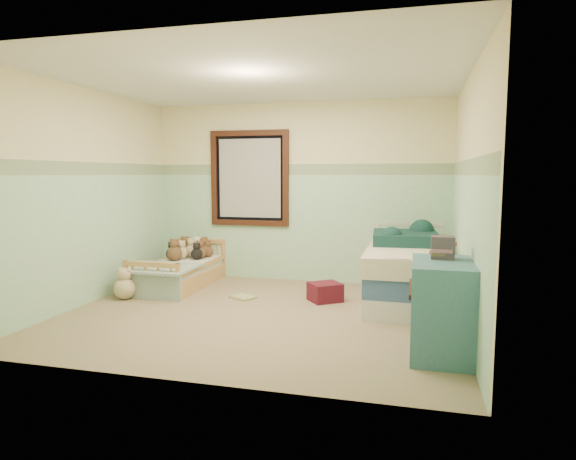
% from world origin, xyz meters
% --- Properties ---
extents(floor, '(4.20, 3.60, 0.02)m').
position_xyz_m(floor, '(0.00, 0.00, -0.01)').
color(floor, '#766452').
rests_on(floor, ground).
extents(ceiling, '(4.20, 3.60, 0.02)m').
position_xyz_m(ceiling, '(0.00, 0.00, 2.51)').
color(ceiling, silver).
rests_on(ceiling, wall_back).
extents(wall_back, '(4.20, 0.04, 2.50)m').
position_xyz_m(wall_back, '(0.00, 1.80, 1.25)').
color(wall_back, beige).
rests_on(wall_back, floor).
extents(wall_front, '(4.20, 0.04, 2.50)m').
position_xyz_m(wall_front, '(0.00, -1.80, 1.25)').
color(wall_front, beige).
rests_on(wall_front, floor).
extents(wall_left, '(0.04, 3.60, 2.50)m').
position_xyz_m(wall_left, '(-2.10, 0.00, 1.25)').
color(wall_left, beige).
rests_on(wall_left, floor).
extents(wall_right, '(0.04, 3.60, 2.50)m').
position_xyz_m(wall_right, '(2.10, 0.00, 1.25)').
color(wall_right, beige).
rests_on(wall_right, floor).
extents(wainscot_mint, '(4.20, 0.01, 1.50)m').
position_xyz_m(wainscot_mint, '(0.00, 1.79, 0.75)').
color(wainscot_mint, '#89CF9F').
rests_on(wainscot_mint, floor).
extents(border_strip, '(4.20, 0.01, 0.15)m').
position_xyz_m(border_strip, '(0.00, 1.79, 1.57)').
color(border_strip, '#3B6043').
rests_on(border_strip, wall_back).
extents(window_frame, '(1.16, 0.06, 1.36)m').
position_xyz_m(window_frame, '(-0.70, 1.76, 1.45)').
color(window_frame, black).
rests_on(window_frame, wall_back).
extents(window_blinds, '(0.92, 0.01, 1.12)m').
position_xyz_m(window_blinds, '(-0.70, 1.77, 1.45)').
color(window_blinds, beige).
rests_on(window_blinds, window_frame).
extents(toddler_bed_frame, '(0.76, 1.52, 0.20)m').
position_xyz_m(toddler_bed_frame, '(-1.47, 1.05, 0.10)').
color(toddler_bed_frame, '#976337').
rests_on(toddler_bed_frame, floor).
extents(toddler_mattress, '(0.69, 1.45, 0.12)m').
position_xyz_m(toddler_mattress, '(-1.47, 1.05, 0.26)').
color(toddler_mattress, white).
rests_on(toddler_mattress, toddler_bed_frame).
extents(patchwork_quilt, '(0.83, 0.76, 0.03)m').
position_xyz_m(patchwork_quilt, '(-1.47, 0.58, 0.33)').
color(patchwork_quilt, '#558FAE').
rests_on(patchwork_quilt, toddler_mattress).
extents(plush_bed_brown, '(0.20, 0.20, 0.20)m').
position_xyz_m(plush_bed_brown, '(-1.62, 1.55, 0.42)').
color(plush_bed_brown, brown).
rests_on(plush_bed_brown, toddler_mattress).
extents(plush_bed_white, '(0.20, 0.20, 0.20)m').
position_xyz_m(plush_bed_white, '(-1.42, 1.55, 0.42)').
color(plush_bed_white, silver).
rests_on(plush_bed_white, toddler_mattress).
extents(plush_bed_tan, '(0.18, 0.18, 0.18)m').
position_xyz_m(plush_bed_tan, '(-1.57, 1.33, 0.40)').
color(plush_bed_tan, '#CBB387').
rests_on(plush_bed_tan, toddler_mattress).
extents(plush_bed_dark, '(0.16, 0.16, 0.16)m').
position_xyz_m(plush_bed_dark, '(-1.34, 1.33, 0.40)').
color(plush_bed_dark, black).
rests_on(plush_bed_dark, toddler_mattress).
extents(plush_floor_cream, '(0.23, 0.23, 0.23)m').
position_xyz_m(plush_floor_cream, '(-1.95, 0.92, 0.12)').
color(plush_floor_cream, white).
rests_on(plush_floor_cream, floor).
extents(plush_floor_tan, '(0.26, 0.26, 0.26)m').
position_xyz_m(plush_floor_tan, '(-1.77, 0.21, 0.13)').
color(plush_floor_tan, '#CBB387').
rests_on(plush_floor_tan, floor).
extents(twin_bed_frame, '(0.90, 1.81, 0.22)m').
position_xyz_m(twin_bed_frame, '(1.55, 0.93, 0.11)').
color(twin_bed_frame, silver).
rests_on(twin_bed_frame, floor).
extents(twin_boxspring, '(0.90, 1.81, 0.22)m').
position_xyz_m(twin_boxspring, '(1.55, 0.93, 0.33)').
color(twin_boxspring, navy).
rests_on(twin_boxspring, twin_bed_frame).
extents(twin_mattress, '(0.94, 1.84, 0.22)m').
position_xyz_m(twin_mattress, '(1.55, 0.93, 0.55)').
color(twin_mattress, beige).
rests_on(twin_mattress, twin_boxspring).
extents(teal_blanket, '(0.82, 0.86, 0.14)m').
position_xyz_m(teal_blanket, '(1.50, 1.23, 0.73)').
color(teal_blanket, '#163E3B').
rests_on(teal_blanket, twin_mattress).
extents(dresser, '(0.49, 0.79, 0.79)m').
position_xyz_m(dresser, '(1.84, -0.75, 0.40)').
color(dresser, teal).
rests_on(dresser, floor).
extents(book_stack, '(0.20, 0.15, 0.19)m').
position_xyz_m(book_stack, '(1.84, -0.61, 0.89)').
color(book_stack, brown).
rests_on(book_stack, dresser).
extents(red_pillow, '(0.47, 0.46, 0.22)m').
position_xyz_m(red_pillow, '(0.60, 0.72, 0.11)').
color(red_pillow, maroon).
rests_on(red_pillow, floor).
extents(floor_book, '(0.35, 0.32, 0.03)m').
position_xyz_m(floor_book, '(-0.40, 0.61, 0.01)').
color(floor_book, yellow).
rests_on(floor_book, floor).
extents(extra_plush_0, '(0.16, 0.16, 0.16)m').
position_xyz_m(extra_plush_0, '(-1.28, 1.57, 0.40)').
color(extra_plush_0, brown).
rests_on(extra_plush_0, toddler_mattress).
extents(extra_plush_1, '(0.21, 0.21, 0.21)m').
position_xyz_m(extra_plush_1, '(-1.60, 1.17, 0.42)').
color(extra_plush_1, brown).
rests_on(extra_plush_1, toddler_mattress).
extents(extra_plush_2, '(0.20, 0.20, 0.20)m').
position_xyz_m(extra_plush_2, '(-1.34, 1.56, 0.42)').
color(extra_plush_2, brown).
rests_on(extra_plush_2, toddler_mattress).
extents(extra_plush_3, '(0.19, 0.19, 0.19)m').
position_xyz_m(extra_plush_3, '(-1.50, 1.49, 0.41)').
color(extra_plush_3, '#CBB387').
rests_on(extra_plush_3, toddler_mattress).
extents(extra_plush_4, '(0.17, 0.17, 0.17)m').
position_xyz_m(extra_plush_4, '(-1.66, 1.21, 0.40)').
color(extra_plush_4, black).
rests_on(extra_plush_4, toddler_mattress).
extents(extra_plush_5, '(0.18, 0.18, 0.18)m').
position_xyz_m(extra_plush_5, '(-1.33, 1.42, 0.40)').
color(extra_plush_5, brown).
rests_on(extra_plush_5, toddler_mattress).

